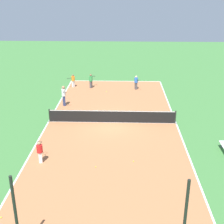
{
  "coord_description": "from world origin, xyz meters",
  "views": [
    {
      "loc": [
        -0.8,
        22.46,
        9.87
      ],
      "look_at": [
        0.0,
        0.0,
        0.9
      ],
      "focal_mm": 50.0,
      "sensor_mm": 36.0,
      "label": 1
    }
  ],
  "objects_px": {
    "tennis_net": "(112,116)",
    "tennis_ball_near_net": "(1,217)",
    "player_near_white": "(64,94)",
    "tennis_ball_right_alley": "(96,167)",
    "player_coach_red": "(40,151)",
    "player_near_blue": "(136,82)",
    "fence_post_back_left": "(185,221)",
    "tennis_ball_midcourt": "(107,91)",
    "tennis_ball_left_sideline": "(134,161)",
    "player_far_green": "(91,80)",
    "player_center_orange": "(73,80)",
    "fence_post_back_right": "(16,216)"
  },
  "relations": [
    {
      "from": "player_far_green",
      "to": "player_center_orange",
      "type": "height_order",
      "value": "player_far_green"
    },
    {
      "from": "player_coach_red",
      "to": "tennis_ball_near_net",
      "type": "height_order",
      "value": "player_coach_red"
    },
    {
      "from": "player_near_white",
      "to": "tennis_ball_near_net",
      "type": "relative_size",
      "value": 27.05
    },
    {
      "from": "tennis_ball_right_alley",
      "to": "tennis_ball_near_net",
      "type": "relative_size",
      "value": 1.0
    },
    {
      "from": "player_near_white",
      "to": "tennis_net",
      "type": "bearing_deg",
      "value": 30.66
    },
    {
      "from": "tennis_net",
      "to": "player_far_green",
      "type": "relative_size",
      "value": 6.67
    },
    {
      "from": "player_center_orange",
      "to": "fence_post_back_right",
      "type": "bearing_deg",
      "value": 44.1
    },
    {
      "from": "player_coach_red",
      "to": "tennis_ball_near_net",
      "type": "xyz_separation_m",
      "value": [
        0.6,
        4.97,
        -0.75
      ]
    },
    {
      "from": "tennis_net",
      "to": "tennis_ball_right_alley",
      "type": "height_order",
      "value": "tennis_net"
    },
    {
      "from": "fence_post_back_right",
      "to": "player_center_orange",
      "type": "bearing_deg",
      "value": -86.72
    },
    {
      "from": "tennis_net",
      "to": "tennis_ball_right_alley",
      "type": "distance_m",
      "value": 6.71
    },
    {
      "from": "player_far_green",
      "to": "fence_post_back_right",
      "type": "distance_m",
      "value": 22.15
    },
    {
      "from": "tennis_ball_right_alley",
      "to": "tennis_ball_near_net",
      "type": "distance_m",
      "value": 6.01
    },
    {
      "from": "player_near_blue",
      "to": "tennis_ball_right_alley",
      "type": "height_order",
      "value": "player_near_blue"
    },
    {
      "from": "tennis_ball_midcourt",
      "to": "fence_post_back_left",
      "type": "distance_m",
      "value": 21.32
    },
    {
      "from": "player_far_green",
      "to": "player_near_white",
      "type": "bearing_deg",
      "value": -172.43
    },
    {
      "from": "player_near_white",
      "to": "tennis_ball_right_alley",
      "type": "relative_size",
      "value": 27.05
    },
    {
      "from": "player_far_green",
      "to": "tennis_net",
      "type": "bearing_deg",
      "value": -137.64
    },
    {
      "from": "player_far_green",
      "to": "fence_post_back_left",
      "type": "relative_size",
      "value": 0.41
    },
    {
      "from": "player_coach_red",
      "to": "tennis_ball_near_net",
      "type": "bearing_deg",
      "value": 158.59
    },
    {
      "from": "player_near_white",
      "to": "fence_post_back_left",
      "type": "xyz_separation_m",
      "value": [
        -7.6,
        16.69,
        0.71
      ]
    },
    {
      "from": "tennis_ball_near_net",
      "to": "tennis_ball_midcourt",
      "type": "xyz_separation_m",
      "value": [
        -3.88,
        -18.92,
        0.0
      ]
    },
    {
      "from": "player_center_orange",
      "to": "tennis_ball_midcourt",
      "type": "height_order",
      "value": "player_center_orange"
    },
    {
      "from": "tennis_ball_left_sideline",
      "to": "fence_post_back_left",
      "type": "distance_m",
      "value": 7.55
    },
    {
      "from": "player_far_green",
      "to": "player_near_white",
      "type": "distance_m",
      "value": 5.75
    },
    {
      "from": "player_near_white",
      "to": "tennis_ball_left_sideline",
      "type": "xyz_separation_m",
      "value": [
        -5.94,
        9.53,
        -1.04
      ]
    },
    {
      "from": "tennis_ball_midcourt",
      "to": "tennis_net",
      "type": "bearing_deg",
      "value": 96.08
    },
    {
      "from": "tennis_ball_right_alley",
      "to": "fence_post_back_left",
      "type": "bearing_deg",
      "value": 121.3
    },
    {
      "from": "player_near_blue",
      "to": "tennis_ball_midcourt",
      "type": "bearing_deg",
      "value": -94.33
    },
    {
      "from": "player_near_white",
      "to": "tennis_ball_left_sideline",
      "type": "distance_m",
      "value": 11.28
    },
    {
      "from": "tennis_net",
      "to": "tennis_ball_right_alley",
      "type": "relative_size",
      "value": 146.31
    },
    {
      "from": "player_far_green",
      "to": "tennis_ball_midcourt",
      "type": "relative_size",
      "value": 21.92
    },
    {
      "from": "player_near_blue",
      "to": "player_coach_red",
      "type": "bearing_deg",
      "value": -44.08
    },
    {
      "from": "tennis_net",
      "to": "fence_post_back_left",
      "type": "bearing_deg",
      "value": 103.68
    },
    {
      "from": "tennis_ball_near_net",
      "to": "tennis_ball_midcourt",
      "type": "distance_m",
      "value": 19.31
    },
    {
      "from": "tennis_net",
      "to": "player_coach_red",
      "type": "relative_size",
      "value": 7.14
    },
    {
      "from": "player_far_green",
      "to": "tennis_ball_right_alley",
      "type": "bearing_deg",
      "value": -146.76
    },
    {
      "from": "tennis_ball_right_alley",
      "to": "tennis_ball_midcourt",
      "type": "xyz_separation_m",
      "value": [
        0.1,
        -14.42,
        0.0
      ]
    },
    {
      "from": "tennis_ball_near_net",
      "to": "tennis_ball_midcourt",
      "type": "relative_size",
      "value": 1.0
    },
    {
      "from": "tennis_ball_left_sideline",
      "to": "tennis_ball_right_alley",
      "type": "distance_m",
      "value": 2.37
    },
    {
      "from": "tennis_net",
      "to": "tennis_ball_near_net",
      "type": "bearing_deg",
      "value": 67.11
    },
    {
      "from": "tennis_ball_near_net",
      "to": "fence_post_back_right",
      "type": "bearing_deg",
      "value": 128.11
    },
    {
      "from": "player_center_orange",
      "to": "player_near_white",
      "type": "distance_m",
      "value": 5.68
    },
    {
      "from": "player_near_blue",
      "to": "tennis_ball_near_net",
      "type": "relative_size",
      "value": 21.43
    },
    {
      "from": "tennis_ball_near_net",
      "to": "fence_post_back_left",
      "type": "xyz_separation_m",
      "value": [
        -7.89,
        1.94,
        1.74
      ]
    },
    {
      "from": "player_near_white",
      "to": "fence_post_back_right",
      "type": "xyz_separation_m",
      "value": [
        -1.23,
        16.69,
        0.71
      ]
    },
    {
      "from": "tennis_ball_midcourt",
      "to": "tennis_ball_left_sideline",
      "type": "bearing_deg",
      "value": 99.75
    },
    {
      "from": "tennis_ball_midcourt",
      "to": "tennis_ball_near_net",
      "type": "bearing_deg",
      "value": 78.41
    },
    {
      "from": "fence_post_back_left",
      "to": "tennis_ball_midcourt",
      "type": "bearing_deg",
      "value": -79.11
    },
    {
      "from": "player_near_white",
      "to": "tennis_ball_right_alley",
      "type": "bearing_deg",
      "value": -0.37
    }
  ]
}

